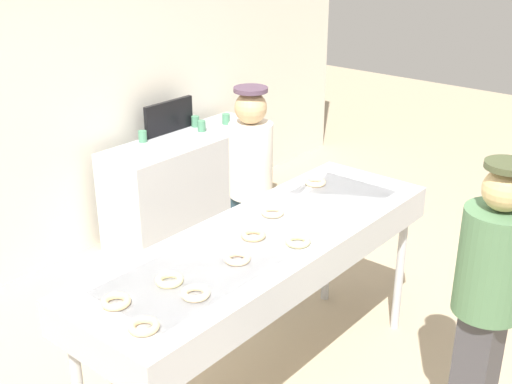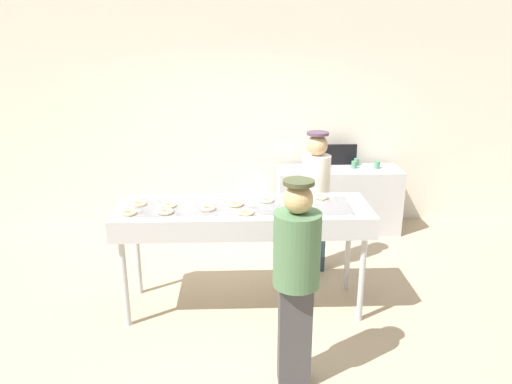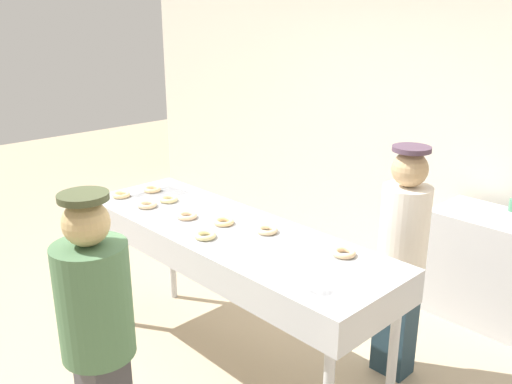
{
  "view_description": "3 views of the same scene",
  "coord_description": "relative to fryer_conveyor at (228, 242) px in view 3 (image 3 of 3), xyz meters",
  "views": [
    {
      "loc": [
        -2.48,
        -2.01,
        2.65
      ],
      "look_at": [
        0.11,
        0.15,
        1.22
      ],
      "focal_mm": 45.81,
      "sensor_mm": 36.0,
      "label": 1
    },
    {
      "loc": [
        -0.04,
        -4.23,
        2.56
      ],
      "look_at": [
        0.12,
        0.18,
        1.13
      ],
      "focal_mm": 33.98,
      "sensor_mm": 36.0,
      "label": 2
    },
    {
      "loc": [
        2.42,
        -2.08,
        2.35
      ],
      "look_at": [
        0.1,
        0.15,
        1.28
      ],
      "focal_mm": 37.76,
      "sensor_mm": 36.0,
      "label": 3
    }
  ],
  "objects": [
    {
      "name": "plain_donut_8",
      "position": [
        -0.69,
        0.03,
        0.12
      ],
      "size": [
        0.17,
        0.17,
        0.03
      ],
      "primitive_type": "torus",
      "rotation": [
        0.0,
        0.0,
        1.25
      ],
      "color": "beige",
      "rests_on": "fryer_conveyor"
    },
    {
      "name": "worker_baker",
      "position": [
        0.8,
        0.78,
        -0.06
      ],
      "size": [
        0.31,
        0.31,
        1.59
      ],
      "rotation": [
        0.0,
        0.0,
        2.97
      ],
      "color": "#213744",
      "rests_on": "ground"
    },
    {
      "name": "plain_donut_3",
      "position": [
        -0.69,
        -0.15,
        0.12
      ],
      "size": [
        0.19,
        0.19,
        0.03
      ],
      "primitive_type": "torus",
      "rotation": [
        0.0,
        0.0,
        2.14
      ],
      "color": "beige",
      "rests_on": "fryer_conveyor"
    },
    {
      "name": "plain_donut_6",
      "position": [
        -0.97,
        0.07,
        0.12
      ],
      "size": [
        0.19,
        0.19,
        0.03
      ],
      "primitive_type": "torus",
      "rotation": [
        0.0,
        0.0,
        2.35
      ],
      "color": "#F0C487",
      "rests_on": "fryer_conveyor"
    },
    {
      "name": "plain_donut_2",
      "position": [
        0.02,
        -0.21,
        0.12
      ],
      "size": [
        0.19,
        0.19,
        0.03
      ],
      "primitive_type": "torus",
      "rotation": [
        0.0,
        0.0,
        2.51
      ],
      "color": "beige",
      "rests_on": "fryer_conveyor"
    },
    {
      "name": "back_wall",
      "position": [
        0.0,
        2.38,
        0.56
      ],
      "size": [
        8.0,
        0.12,
        3.01
      ],
      "primitive_type": "cube",
      "color": "silver",
      "rests_on": "ground"
    },
    {
      "name": "plain_donut_5",
      "position": [
        -1.02,
        -0.17,
        0.12
      ],
      "size": [
        0.18,
        0.18,
        0.03
      ],
      "primitive_type": "torus",
      "rotation": [
        0.0,
        0.0,
        1.97
      ],
      "color": "#F6CB8A",
      "rests_on": "fryer_conveyor"
    },
    {
      "name": "ground_plane",
      "position": [
        0.0,
        0.0,
        -0.95
      ],
      "size": [
        16.0,
        16.0,
        0.0
      ],
      "primitive_type": "plane",
      "color": "tan"
    },
    {
      "name": "plain_donut_4",
      "position": [
        -0.07,
        0.03,
        0.12
      ],
      "size": [
        0.19,
        0.19,
        0.03
      ],
      "primitive_type": "torus",
      "rotation": [
        0.0,
        0.0,
        0.94
      ],
      "color": "#F7C984",
      "rests_on": "fryer_conveyor"
    },
    {
      "name": "plain_donut_1",
      "position": [
        0.23,
        0.13,
        0.12
      ],
      "size": [
        0.18,
        0.18,
        0.03
      ],
      "primitive_type": "torus",
      "rotation": [
        0.0,
        0.0,
        2.09
      ],
      "color": "beige",
      "rests_on": "fryer_conveyor"
    },
    {
      "name": "plain_donut_0",
      "position": [
        0.76,
        0.2,
        0.12
      ],
      "size": [
        0.16,
        0.16,
        0.03
      ],
      "primitive_type": "torus",
      "rotation": [
        0.0,
        0.0,
        2.9
      ],
      "color": "#F4C88F",
      "rests_on": "fryer_conveyor"
    },
    {
      "name": "customer_waiting",
      "position": [
        0.37,
        -1.12,
        -0.02
      ],
      "size": [
        0.34,
        0.34,
        1.63
      ],
      "rotation": [
        0.0,
        0.0,
        0.19
      ],
      "color": "#3F3D41",
      "rests_on": "ground"
    },
    {
      "name": "fryer_conveyor",
      "position": [
        0.0,
        0.0,
        0.0
      ],
      "size": [
        2.36,
        0.75,
        1.05
      ],
      "color": "#B7BABF",
      "rests_on": "ground"
    },
    {
      "name": "plain_donut_7",
      "position": [
        -0.32,
        -0.08,
        0.12
      ],
      "size": [
        0.19,
        0.19,
        0.03
      ],
      "primitive_type": "torus",
      "rotation": [
        0.0,
        0.0,
        1.0
      ],
      "color": "beige",
      "rests_on": "fryer_conveyor"
    }
  ]
}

